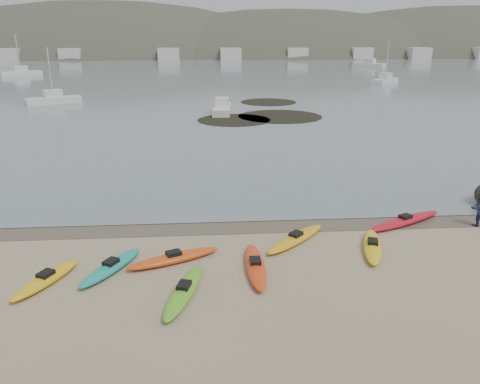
{
  "coord_description": "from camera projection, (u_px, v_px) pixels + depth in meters",
  "views": [
    {
      "loc": [
        -1.51,
        -20.28,
        8.37
      ],
      "look_at": [
        0.0,
        0.0,
        1.5
      ],
      "focal_mm": 35.0,
      "sensor_mm": 36.0,
      "label": 1
    }
  ],
  "objects": [
    {
      "name": "ground",
      "position": [
        240.0,
        222.0,
        21.95
      ],
      "size": [
        600.0,
        600.0,
        0.0
      ],
      "primitive_type": "plane",
      "color": "tan",
      "rests_on": "ground"
    },
    {
      "name": "wet_sand",
      "position": [
        240.0,
        225.0,
        21.66
      ],
      "size": [
        60.0,
        60.0,
        0.0
      ],
      "primitive_type": "plane",
      "color": "brown",
      "rests_on": "ground"
    },
    {
      "name": "water",
      "position": [
        206.0,
        48.0,
        305.36
      ],
      "size": [
        1200.0,
        1200.0,
        0.0
      ],
      "primitive_type": "plane",
      "color": "slate",
      "rests_on": "ground"
    },
    {
      "name": "kayaks",
      "position": [
        257.0,
        255.0,
        18.33
      ],
      "size": [
        24.78,
        8.8,
        0.34
      ],
      "color": "#D54B12",
      "rests_on": "ground"
    },
    {
      "name": "person_east",
      "position": [
        480.0,
        209.0,
        21.3
      ],
      "size": [
        0.84,
        0.67,
        1.65
      ],
      "primitive_type": "imported",
      "rotation": [
        0.0,
        0.0,
        3.08
      ],
      "color": "navy",
      "rests_on": "ground"
    },
    {
      "name": "kelp_mats",
      "position": [
        264.0,
        113.0,
        52.24
      ],
      "size": [
        13.34,
        20.38,
        0.04
      ],
      "color": "black",
      "rests_on": "water"
    },
    {
      "name": "moored_boats",
      "position": [
        232.0,
        76.0,
        91.66
      ],
      "size": [
        90.71,
        81.99,
        1.18
      ],
      "color": "silver",
      "rests_on": "ground"
    },
    {
      "name": "far_hills",
      "position": [
        294.0,
        90.0,
        213.07
      ],
      "size": [
        550.0,
        135.0,
        80.0
      ],
      "color": "#384235",
      "rests_on": "ground"
    },
    {
      "name": "far_town",
      "position": [
        226.0,
        54.0,
        158.71
      ],
      "size": [
        199.0,
        5.0,
        4.0
      ],
      "color": "beige",
      "rests_on": "ground"
    }
  ]
}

